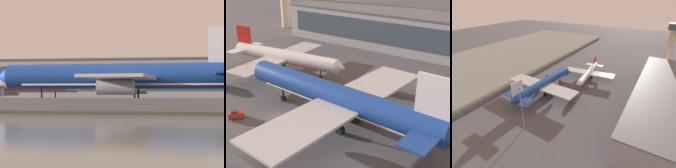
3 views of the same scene
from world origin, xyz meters
TOP-DOWN VIEW (x-y plane):
  - ground_plane at (0.00, 0.00)m, footprint 500.00×500.00m
  - waterfront_lagoon at (0.00, -71.00)m, footprint 320.00×98.00m
  - shoreline_seawall at (0.00, -20.50)m, footprint 320.00×3.00m
  - perimeter_fence at (0.00, -16.00)m, footprint 280.00×0.10m
  - cargo_jet_blue at (12.65, 5.31)m, footprint 52.59×45.06m
  - passenger_jet_white_red at (-18.82, 20.65)m, footprint 40.52×34.90m
  - baggage_tug at (-6.41, -5.61)m, footprint 3.27×3.49m
  - ops_van at (-23.98, 2.05)m, footprint 5.58×3.50m
  - control_tower at (-61.95, 65.30)m, footprint 9.73×9.73m
  - terminal_building at (-2.29, 64.61)m, footprint 92.10×21.18m
  - apron_light_mast_apron_west at (43.03, 16.88)m, footprint 3.20×0.40m

SIDE VIEW (x-z plane):
  - ground_plane at x=0.00m, z-range 0.00..0.00m
  - waterfront_lagoon at x=0.00m, z-range 0.00..0.01m
  - shoreline_seawall at x=0.00m, z-range 0.00..0.50m
  - baggage_tug at x=-6.41m, z-range -0.09..1.71m
  - perimeter_fence at x=0.00m, z-range 0.00..2.20m
  - ops_van at x=-23.98m, z-range 0.04..2.52m
  - passenger_jet_white_red at x=-18.82m, z-range -1.42..10.61m
  - cargo_jet_blue at x=12.65m, z-range -1.83..13.64m
  - terminal_building at x=-2.29m, z-range 0.01..13.46m
  - apron_light_mast_apron_west at x=43.03m, z-range 1.28..21.91m
  - control_tower at x=-61.95m, z-range 2.50..40.11m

